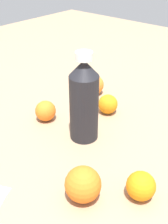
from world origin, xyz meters
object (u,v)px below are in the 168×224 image
Objects in this scene: orange_1 at (141,186)px; orange_4 at (94,85)px; orange_0 at (83,184)px; orange_2 at (108,104)px; orange_3 at (46,111)px; water_bottle at (84,100)px.

orange_4 is (0.30, 0.37, 0.00)m from orange_1.
orange_0 is 0.48m from orange_4.
orange_2 is 0.98× the size of orange_3.
orange_0 is 1.24× the size of orange_3.
orange_4 is at bearing -0.62° from orange_3.
water_bottle is at bearing -169.75° from orange_2.
water_bottle is 3.92× the size of orange_1.
orange_3 is at bearing 143.03° from orange_2.
orange_0 is 0.35m from orange_2.
orange_4 is at bearing 57.69° from orange_2.
orange_4 is (0.22, 0.14, -0.08)m from water_bottle.
orange_0 is at bearing -118.63° from orange_3.
orange_1 is 0.48m from orange_4.
orange_4 reaches higher than orange_3.
water_bottle is 0.27m from orange_4.
orange_1 is at bearing -48.09° from orange_0.
orange_3 is (0.07, 0.37, -0.00)m from orange_1.
orange_0 is at bearing -28.95° from water_bottle.
water_bottle reaches higher than orange_0.
orange_2 is (0.31, 0.17, -0.01)m from orange_0.
orange_4 is (0.38, 0.28, -0.00)m from orange_0.
water_bottle is at bearing 69.72° from orange_1.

